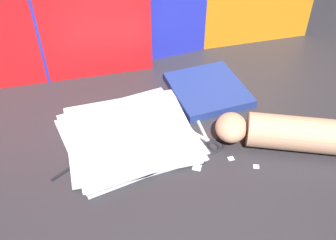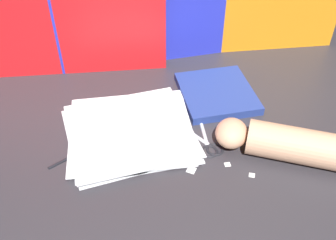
{
  "view_description": "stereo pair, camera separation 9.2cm",
  "coord_description": "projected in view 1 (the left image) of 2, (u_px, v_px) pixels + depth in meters",
  "views": [
    {
      "loc": [
        -0.28,
        -0.62,
        0.67
      ],
      "look_at": [
        -0.03,
        0.03,
        0.06
      ],
      "focal_mm": 42.0,
      "sensor_mm": 36.0,
      "label": 1
    },
    {
      "loc": [
        -0.19,
        -0.65,
        0.67
      ],
      "look_at": [
        -0.03,
        0.03,
        0.06
      ],
      "focal_mm": 42.0,
      "sensor_mm": 36.0,
      "label": 2
    }
  ],
  "objects": [
    {
      "name": "pen",
      "position": [
        78.0,
        162.0,
        0.9
      ],
      "size": [
        0.13,
        0.07,
        0.01
      ],
      "color": "black",
      "rests_on": "ground_plane"
    },
    {
      "name": "hand_forearm",
      "position": [
        288.0,
        133.0,
        0.92
      ],
      "size": [
        0.33,
        0.23,
        0.08
      ],
      "color": "tan",
      "rests_on": "ground_plane"
    },
    {
      "name": "backdrop_panel_center",
      "position": [
        133.0,
        8.0,
        1.11
      ],
      "size": [
        0.54,
        0.03,
        0.36
      ],
      "color": "#2833D1",
      "rests_on": "ground_plane"
    },
    {
      "name": "paper_scrap_near",
      "position": [
        196.0,
        168.0,
        0.89
      ],
      "size": [
        0.03,
        0.03,
        0.0
      ],
      "color": "white",
      "rests_on": "ground_plane"
    },
    {
      "name": "book_closed",
      "position": [
        208.0,
        90.0,
        1.1
      ],
      "size": [
        0.2,
        0.21,
        0.02
      ],
      "color": "navy",
      "rests_on": "ground_plane"
    },
    {
      "name": "backdrop_panel_left",
      "position": [
        23.0,
        7.0,
        1.0
      ],
      "size": [
        0.65,
        0.11,
        0.46
      ],
      "color": "red",
      "rests_on": "ground_plane"
    },
    {
      "name": "paper_stack",
      "position": [
        130.0,
        134.0,
        0.96
      ],
      "size": [
        0.33,
        0.31,
        0.02
      ],
      "color": "white",
      "rests_on": "ground_plane"
    },
    {
      "name": "paper_scrap_far",
      "position": [
        231.0,
        158.0,
        0.91
      ],
      "size": [
        0.02,
        0.01,
        0.0
      ],
      "color": "white",
      "rests_on": "ground_plane"
    },
    {
      "name": "scissors",
      "position": [
        208.0,
        139.0,
        0.95
      ],
      "size": [
        0.09,
        0.14,
        0.01
      ],
      "color": "silver",
      "rests_on": "ground_plane"
    },
    {
      "name": "paper_scrap_mid",
      "position": [
        256.0,
        167.0,
        0.89
      ],
      "size": [
        0.02,
        0.02,
        0.0
      ],
      "color": "white",
      "rests_on": "ground_plane"
    },
    {
      "name": "ground_plane",
      "position": [
        182.0,
        143.0,
        0.95
      ],
      "size": [
        6.0,
        6.0,
        0.0
      ],
      "primitive_type": "plane",
      "color": "#2D2B30"
    }
  ]
}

